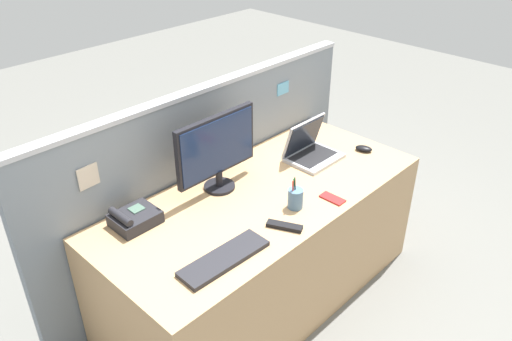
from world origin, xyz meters
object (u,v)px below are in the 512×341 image
Objects in this scene: keyboard_main at (224,258)px; cell_phone_red_case at (332,198)px; tv_remote at (284,226)px; computer_mouse_right_hand at (364,149)px; pen_cup at (295,198)px; desk_phone at (134,218)px; desktop_monitor at (217,149)px; laptop at (310,149)px.

keyboard_main is 3.29× the size of cell_phone_red_case.
cell_phone_red_case is 0.76× the size of tv_remote.
pen_cup reaches higher than computer_mouse_right_hand.
desktop_monitor is at bearing -4.95° from desk_phone.
laptop is 1.80× the size of pen_cup.
laptop reaches higher than cell_phone_red_case.
pen_cup is 0.19m from tv_remote.
desktop_monitor is 0.95m from computer_mouse_right_hand.
laptop is at bearing 53.20° from cell_phone_red_case.
cell_phone_red_case is at bearing -28.43° from tv_remote.
desk_phone is 1.42m from computer_mouse_right_hand.
keyboard_main is 0.52m from pen_cup.
tv_remote is at bearing -3.70° from keyboard_main.
cell_phone_red_case is at bearing 177.95° from computer_mouse_right_hand.
computer_mouse_right_hand is 0.59× the size of tv_remote.
keyboard_main is at bearing -76.74° from desk_phone.
pen_cup is at bearing 166.63° from computer_mouse_right_hand.
desktop_monitor is 0.64m from cell_phone_red_case.
tv_remote is at bearing 176.14° from cell_phone_red_case.
pen_cup reaches higher than desk_phone.
desktop_monitor reaches higher than laptop.
computer_mouse_right_hand reaches higher than cell_phone_red_case.
desktop_monitor reaches higher than desk_phone.
desktop_monitor is at bearing 139.47° from computer_mouse_right_hand.
laptop is 1.10m from desk_phone.
laptop is 0.34m from computer_mouse_right_hand.
computer_mouse_right_hand reaches higher than keyboard_main.
keyboard_main is 1.26m from computer_mouse_right_hand.
keyboard_main is (0.12, -0.49, -0.02)m from desk_phone.
laptop is at bearing -9.81° from desk_phone.
desk_phone reaches higher than computer_mouse_right_hand.
tv_remote is at bearing -48.37° from desk_phone.
desktop_monitor reaches higher than pen_cup.
computer_mouse_right_hand is at bearing -20.69° from desktop_monitor.
laptop reaches higher than pen_cup.
tv_remote reaches higher than cell_phone_red_case.
keyboard_main is 0.35m from tv_remote.
desktop_monitor is 0.47m from pen_cup.
tv_remote is (-0.90, -0.16, -0.01)m from computer_mouse_right_hand.
pen_cup reaches higher than keyboard_main.
desktop_monitor is 0.63m from laptop.
laptop is 1.43× the size of desk_phone.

